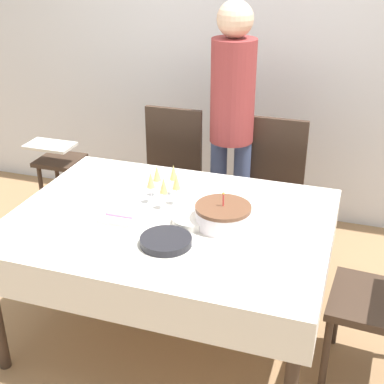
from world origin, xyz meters
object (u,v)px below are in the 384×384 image
dining_chair_far_left (169,174)px  high_chair (59,170)px  dining_chair_far_right (271,187)px  plate_stack_dessert (191,220)px  birthday_cake (223,215)px  champagne_tray (164,187)px  person_standing (232,110)px  plate_stack_main (166,241)px

dining_chair_far_left → high_chair: bearing=-174.7°
high_chair → dining_chair_far_right: bearing=2.8°
dining_chair_far_right → plate_stack_dessert: bearing=-103.6°
dining_chair_far_left → high_chair: size_ratio=1.37×
dining_chair_far_left → high_chair: 0.82m
birthday_cake → champagne_tray: size_ratio=0.98×
champagne_tray → person_standing: bearing=78.8°
birthday_cake → person_standing: person_standing is taller
birthday_cake → high_chair: bearing=150.0°
birthday_cake → plate_stack_dessert: 0.16m
person_standing → champagne_tray: bearing=-101.2°
dining_chair_far_right → plate_stack_dessert: (-0.23, -0.95, 0.21)m
champagne_tray → person_standing: (0.16, 0.80, 0.20)m
birthday_cake → person_standing: (-0.21, 0.95, 0.24)m
birthday_cake → high_chair: 1.70m
dining_chair_far_right → person_standing: (-0.28, 0.03, 0.48)m
dining_chair_far_right → birthday_cake: (-0.08, -0.91, 0.25)m
champagne_tray → high_chair: size_ratio=0.40×
dining_chair_far_right → birthday_cake: bearing=-94.9°
champagne_tray → plate_stack_main: 0.44m
dining_chair_far_left → plate_stack_dessert: size_ratio=5.25×
plate_stack_main → high_chair: size_ratio=0.34×
plate_stack_main → birthday_cake: bearing=52.0°
birthday_cake → plate_stack_main: (-0.20, -0.26, -0.04)m
plate_stack_main → person_standing: person_standing is taller
plate_stack_dessert → high_chair: 1.59m
champagne_tray → high_chair: bearing=147.5°
birthday_cake → plate_stack_dessert: birthday_cake is taller
plate_stack_dessert → person_standing: size_ratio=0.11×
dining_chair_far_left → plate_stack_main: bearing=-69.9°
dining_chair_far_right → champagne_tray: dining_chair_far_right is taller
dining_chair_far_right → dining_chair_far_left: bearing=180.0°
person_standing → plate_stack_main: bearing=-89.8°
plate_stack_dessert → person_standing: bearing=93.1°
dining_chair_far_left → birthday_cake: size_ratio=3.52×
dining_chair_far_left → dining_chair_far_right: 0.71m
plate_stack_dessert → person_standing: (-0.05, 0.98, 0.27)m
plate_stack_main → plate_stack_dessert: same height
dining_chair_far_right → person_standing: size_ratio=0.58×
dining_chair_far_left → person_standing: person_standing is taller
champagne_tray → person_standing: size_ratio=0.17×
birthday_cake → champagne_tray: bearing=158.0°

